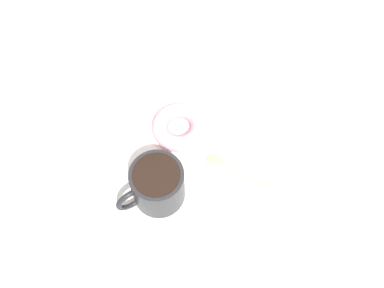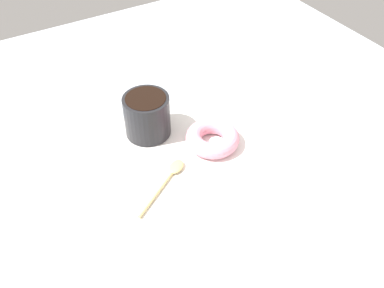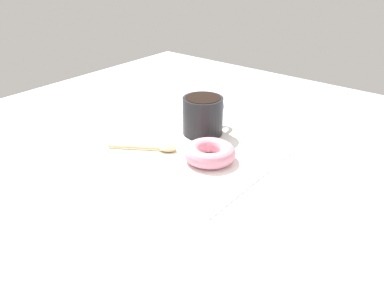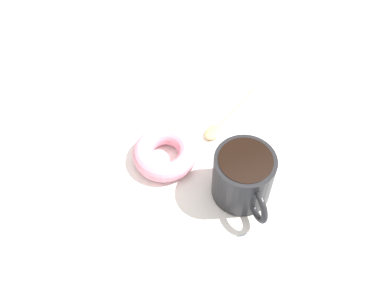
% 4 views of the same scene
% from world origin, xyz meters
% --- Properties ---
extents(ground_plane, '(1.20, 1.20, 0.02)m').
position_xyz_m(ground_plane, '(0.00, 0.00, -0.01)').
color(ground_plane, '#B2BCC6').
extents(napkin, '(0.32, 0.32, 0.00)m').
position_xyz_m(napkin, '(0.00, 0.00, 0.00)').
color(napkin, white).
rests_on(napkin, ground_plane).
extents(coffee_cup, '(0.09, 0.12, 0.08)m').
position_xyz_m(coffee_cup, '(-0.04, 0.09, 0.05)').
color(coffee_cup, black).
rests_on(coffee_cup, napkin).
extents(donut, '(0.10, 0.10, 0.03)m').
position_xyz_m(donut, '(0.04, 0.00, 0.02)').
color(donut, pink).
rests_on(donut, napkin).
extents(spoon, '(0.13, 0.09, 0.01)m').
position_xyz_m(spoon, '(-0.06, -0.03, 0.01)').
color(spoon, '#D8B772').
rests_on(spoon, napkin).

